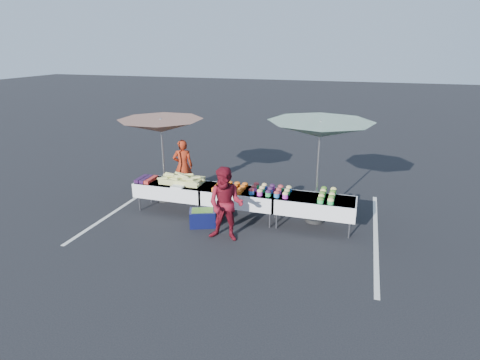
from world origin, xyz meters
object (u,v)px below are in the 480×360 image
(umbrella_left, at_px, (161,126))
(customer, at_px, (226,204))
(table_right, at_px, (315,205))
(storage_bin, at_px, (203,217))
(umbrella_right, at_px, (320,130))
(vendor, at_px, (183,166))
(table_left, at_px, (173,189))
(table_center, at_px, (240,196))

(umbrella_left, bearing_deg, customer, -35.75)
(customer, distance_m, umbrella_left, 3.16)
(table_right, xyz_separation_m, storage_bin, (-2.52, -0.65, -0.38))
(umbrella_right, bearing_deg, storage_bin, -157.22)
(table_right, height_order, vendor, vendor)
(table_left, height_order, vendor, vendor)
(table_center, xyz_separation_m, storage_bin, (-0.72, -0.65, -0.38))
(table_left, bearing_deg, table_center, 0.00)
(table_center, relative_size, customer, 1.13)
(customer, distance_m, umbrella_right, 2.73)
(table_right, relative_size, customer, 1.13)
(umbrella_left, bearing_deg, table_center, -13.35)
(table_center, xyz_separation_m, umbrella_right, (1.78, 0.40, 1.66))
(storage_bin, bearing_deg, table_right, -7.53)
(vendor, distance_m, umbrella_right, 4.28)
(vendor, height_order, umbrella_left, umbrella_left)
(table_right, relative_size, vendor, 1.20)
(table_left, distance_m, umbrella_right, 3.96)
(table_center, relative_size, storage_bin, 2.57)
(table_left, xyz_separation_m, umbrella_left, (-0.52, 0.55, 1.48))
(customer, height_order, umbrella_right, umbrella_right)
(table_left, height_order, umbrella_left, umbrella_left)
(table_center, bearing_deg, table_right, 0.00)
(table_left, height_order, table_center, same)
(table_center, relative_size, umbrella_left, 0.64)
(umbrella_left, bearing_deg, storage_bin, -36.91)
(table_right, xyz_separation_m, customer, (-1.76, -1.15, 0.24))
(table_center, bearing_deg, storage_bin, -138.06)
(table_left, relative_size, umbrella_left, 0.64)
(table_left, xyz_separation_m, table_center, (1.80, 0.00, 0.00))
(vendor, xyz_separation_m, storage_bin, (1.41, -1.99, -0.57))
(vendor, height_order, customer, customer)
(table_right, bearing_deg, table_left, 180.00)
(table_right, bearing_deg, storage_bin, -165.56)
(table_right, bearing_deg, table_center, 180.00)
(vendor, bearing_deg, table_left, 82.20)
(vendor, relative_size, umbrella_left, 0.53)
(umbrella_left, bearing_deg, table_right, -7.62)
(umbrella_right, height_order, storage_bin, umbrella_right)
(table_center, bearing_deg, table_left, 180.00)
(vendor, xyz_separation_m, customer, (2.17, -2.49, 0.05))
(table_right, bearing_deg, umbrella_left, 172.38)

